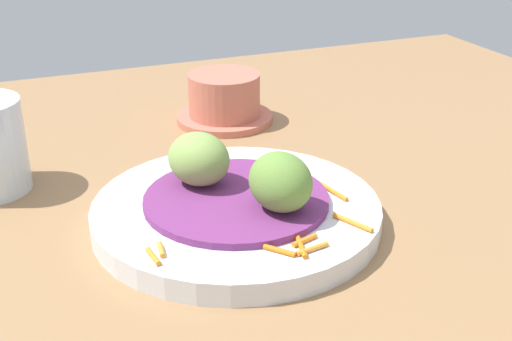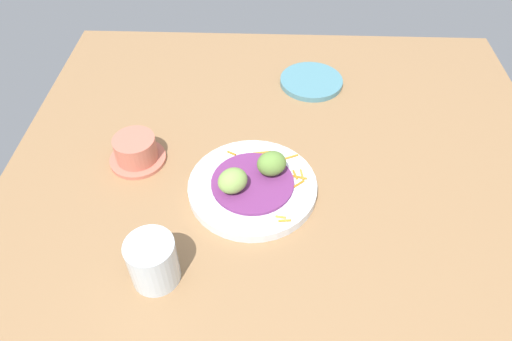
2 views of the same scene
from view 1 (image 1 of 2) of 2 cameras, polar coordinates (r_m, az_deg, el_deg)
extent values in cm
cube|color=#936D47|center=(54.28, 3.03, -7.64)|extent=(110.00, 110.00, 2.00)
cylinder|color=silver|center=(57.18, -1.65, -3.55)|extent=(24.04, 24.04, 1.90)
cylinder|color=#702D6B|center=(56.59, -1.66, -2.43)|extent=(15.37, 15.37, 0.61)
cylinder|color=orange|center=(53.85, 8.07, -4.32)|extent=(3.54, 1.88, 0.40)
cylinder|color=orange|center=(63.11, 3.57, 0.42)|extent=(1.86, 1.26, 0.40)
cylinder|color=orange|center=(49.77, 1.97, -6.69)|extent=(2.19, 1.93, 0.40)
cylinder|color=orange|center=(50.31, -7.91, -6.56)|extent=(1.88, 0.64, 0.40)
cylinder|color=orange|center=(50.25, 5.04, -6.44)|extent=(0.86, 2.76, 0.40)
cylinder|color=orange|center=(58.51, 6.46, -1.75)|extent=(3.63, 1.08, 0.40)
cylinder|color=orange|center=(50.25, 3.82, -6.40)|extent=(2.81, 1.06, 0.40)
cylinder|color=orange|center=(51.26, 4.46, -5.74)|extent=(1.05, 2.31, 0.40)
cylinder|color=orange|center=(49.50, -8.54, -7.17)|extent=(2.24, 0.65, 0.40)
ellipsoid|color=#84A851|center=(57.83, -4.79, 0.97)|extent=(7.19, 6.97, 4.60)
ellipsoid|color=olive|center=(53.23, 1.66, -1.03)|extent=(6.72, 6.15, 4.78)
cylinder|color=#C66B56|center=(79.65, -2.63, 4.41)|extent=(11.11, 11.11, 0.80)
cylinder|color=#C66B56|center=(78.71, -2.67, 6.34)|extent=(8.20, 8.20, 4.87)
camera|label=2|loc=(0.71, -81.91, 39.30)|focal=32.65mm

